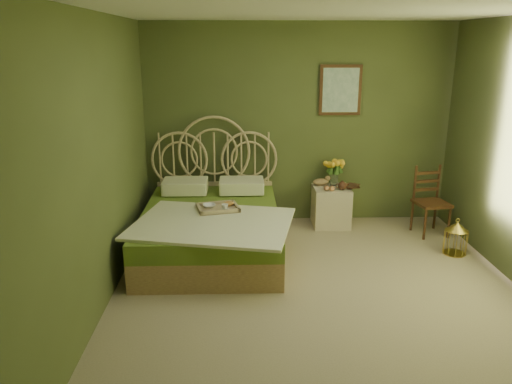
{
  "coord_description": "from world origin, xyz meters",
  "views": [
    {
      "loc": [
        -0.75,
        -4.25,
        2.33
      ],
      "look_at": [
        -0.59,
        1.0,
        0.76
      ],
      "focal_mm": 35.0,
      "sensor_mm": 36.0,
      "label": 1
    }
  ],
  "objects_px": {
    "nightstand": "(331,200)",
    "bed": "(211,225)",
    "birdcage": "(456,238)",
    "chair": "(430,196)"
  },
  "relations": [
    {
      "from": "nightstand",
      "to": "birdcage",
      "type": "relative_size",
      "value": 2.46
    },
    {
      "from": "bed",
      "to": "birdcage",
      "type": "bearing_deg",
      "value": -3.89
    },
    {
      "from": "bed",
      "to": "birdcage",
      "type": "relative_size",
      "value": 5.97
    },
    {
      "from": "bed",
      "to": "chair",
      "type": "bearing_deg",
      "value": 10.54
    },
    {
      "from": "bed",
      "to": "birdcage",
      "type": "height_order",
      "value": "bed"
    },
    {
      "from": "bed",
      "to": "birdcage",
      "type": "distance_m",
      "value": 2.81
    },
    {
      "from": "nightstand",
      "to": "bed",
      "type": "bearing_deg",
      "value": -152.04
    },
    {
      "from": "bed",
      "to": "birdcage",
      "type": "xyz_separation_m",
      "value": [
        2.8,
        -0.19,
        -0.12
      ]
    },
    {
      "from": "bed",
      "to": "nightstand",
      "type": "height_order",
      "value": "bed"
    },
    {
      "from": "nightstand",
      "to": "birdcage",
      "type": "height_order",
      "value": "nightstand"
    }
  ]
}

